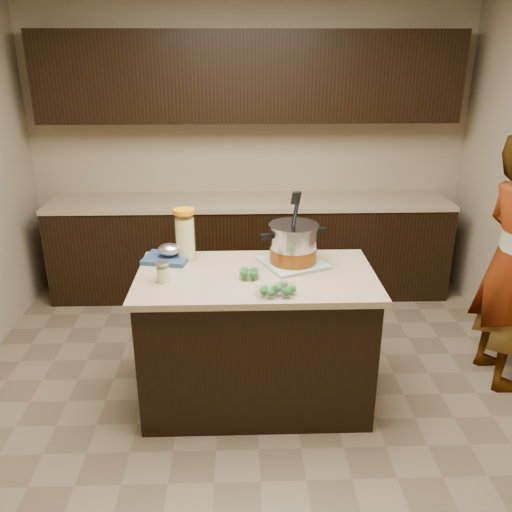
{
  "coord_description": "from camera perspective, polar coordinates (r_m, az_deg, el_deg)",
  "views": [
    {
      "loc": [
        -0.1,
        -3.03,
        2.21
      ],
      "look_at": [
        0.0,
        0.0,
        1.02
      ],
      "focal_mm": 38.0,
      "sensor_mm": 36.0,
      "label": 1
    }
  ],
  "objects": [
    {
      "name": "back_cabinets",
      "position": [
        4.94,
        -0.65,
        6.54
      ],
      "size": [
        3.6,
        0.63,
        2.33
      ],
      "color": "black",
      "rests_on": "ground"
    },
    {
      "name": "room_shell",
      "position": [
        3.07,
        -0.0,
        12.16
      ],
      "size": [
        4.04,
        4.04,
        2.72
      ],
      "color": "tan",
      "rests_on": "ground"
    },
    {
      "name": "blue_tray",
      "position": [
        3.54,
        -9.25,
        0.1
      ],
      "size": [
        0.33,
        0.28,
        0.11
      ],
      "rotation": [
        0.0,
        0.0,
        -0.22
      ],
      "color": "navy",
      "rests_on": "island"
    },
    {
      "name": "ground_plane",
      "position": [
        3.75,
        -0.0,
        -14.66
      ],
      "size": [
        4.0,
        4.0,
        0.0
      ],
      "primitive_type": "plane",
      "color": "brown",
      "rests_on": "ground"
    },
    {
      "name": "broccoli_tub_right",
      "position": [
        3.03,
        3.1,
        -3.63
      ],
      "size": [
        0.14,
        0.14,
        0.06
      ],
      "rotation": [
        0.0,
        0.0,
        -0.16
      ],
      "color": "silver",
      "rests_on": "island"
    },
    {
      "name": "island",
      "position": [
        3.5,
        -0.0,
        -8.67
      ],
      "size": [
        1.46,
        0.81,
        0.9
      ],
      "color": "black",
      "rests_on": "ground"
    },
    {
      "name": "broccoli_tub_left",
      "position": [
        3.24,
        -0.72,
        -1.89
      ],
      "size": [
        0.16,
        0.16,
        0.06
      ],
      "rotation": [
        0.0,
        0.0,
        0.4
      ],
      "color": "silver",
      "rests_on": "island"
    },
    {
      "name": "broccoli_tub_rect",
      "position": [
        3.02,
        1.55,
        -3.77
      ],
      "size": [
        0.18,
        0.15,
        0.06
      ],
      "rotation": [
        0.0,
        0.0,
        0.22
      ],
      "color": "silver",
      "rests_on": "island"
    },
    {
      "name": "stock_pot",
      "position": [
        3.41,
        3.95,
        1.06
      ],
      "size": [
        0.43,
        0.39,
        0.45
      ],
      "rotation": [
        0.0,
        0.0,
        0.28
      ],
      "color": "#B7B7BC",
      "rests_on": "dish_towel"
    },
    {
      "name": "mason_jar",
      "position": [
        3.23,
        -9.81,
        -1.71
      ],
      "size": [
        0.1,
        0.1,
        0.13
      ],
      "rotation": [
        0.0,
        0.0,
        0.24
      ],
      "color": "#D5D082",
      "rests_on": "island"
    },
    {
      "name": "dish_towel",
      "position": [
        3.46,
        3.9,
        -0.72
      ],
      "size": [
        0.48,
        0.48,
        0.02
      ],
      "primitive_type": "cube",
      "rotation": [
        0.0,
        0.0,
        0.42
      ],
      "color": "#4E7554",
      "rests_on": "island"
    },
    {
      "name": "lemonade_pitcher",
      "position": [
        3.52,
        -7.47,
        2.07
      ],
      "size": [
        0.15,
        0.15,
        0.33
      ],
      "rotation": [
        0.0,
        0.0,
        0.11
      ],
      "color": "#D5D082",
      "rests_on": "island"
    }
  ]
}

